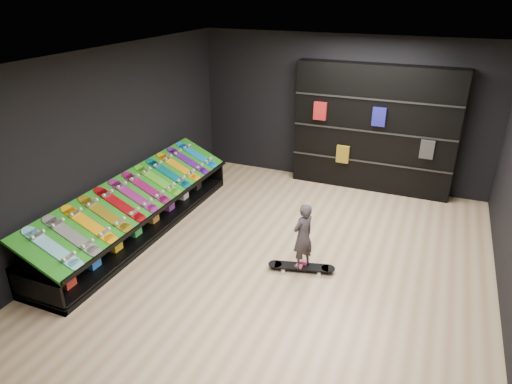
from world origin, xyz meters
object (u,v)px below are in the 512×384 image
at_px(floor_skateboard, 301,268).
at_px(child, 302,248).
at_px(display_rack, 140,217).
at_px(back_shelving, 374,129).

distance_m(floor_skateboard, child, 0.35).
xyz_separation_m(display_rack, child, (2.90, -0.11, 0.14)).
distance_m(display_rack, back_shelving, 4.76).
xyz_separation_m(display_rack, back_shelving, (3.26, 3.32, 1.00)).
bearing_deg(floor_skateboard, display_rack, 163.42).
relative_size(display_rack, floor_skateboard, 4.59).
bearing_deg(floor_skateboard, back_shelving, 69.65).
bearing_deg(back_shelving, display_rack, -134.44).
relative_size(floor_skateboard, child, 1.62).
relative_size(display_rack, child, 7.46).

